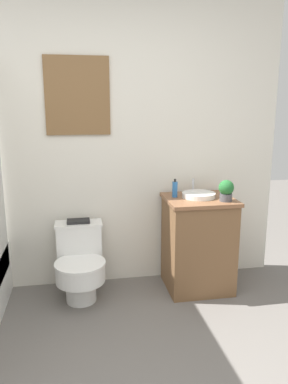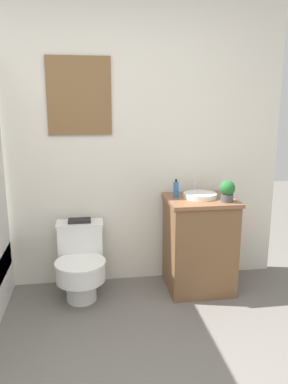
{
  "view_description": "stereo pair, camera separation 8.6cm",
  "coord_description": "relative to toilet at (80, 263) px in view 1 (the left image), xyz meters",
  "views": [
    {
      "loc": [
        -0.02,
        -1.3,
        1.56
      ],
      "look_at": [
        0.47,
        1.45,
        0.92
      ],
      "focal_mm": 35.0,
      "sensor_mm": 36.0,
      "label": 1
    },
    {
      "loc": [
        0.06,
        -1.31,
        1.56
      ],
      "look_at": [
        0.47,
        1.45,
        0.92
      ],
      "focal_mm": 35.0,
      "sensor_mm": 36.0,
      "label": 2
    }
  ],
  "objects": [
    {
      "name": "wall_back",
      "position": [
        0.03,
        0.31,
        0.95
      ],
      "size": [
        3.53,
        0.07,
        2.5
      ],
      "color": "silver",
      "rests_on": "ground_plane"
    },
    {
      "name": "sink",
      "position": [
        1.01,
        0.03,
        0.53
      ],
      "size": [
        0.28,
        0.32,
        0.13
      ],
      "color": "white",
      "rests_on": "vanity"
    },
    {
      "name": "vanity",
      "position": [
        1.01,
        0.01,
        0.1
      ],
      "size": [
        0.57,
        0.52,
        0.81
      ],
      "color": "brown",
      "rests_on": "ground_plane"
    },
    {
      "name": "book_on_tank",
      "position": [
        0.0,
        0.14,
        0.32
      ],
      "size": [
        0.19,
        0.11,
        0.02
      ],
      "color": "black",
      "rests_on": "toilet"
    },
    {
      "name": "toilet",
      "position": [
        0.0,
        0.0,
        0.0
      ],
      "size": [
        0.4,
        0.55,
        0.61
      ],
      "color": "white",
      "rests_on": "ground_plane"
    },
    {
      "name": "soap_bottle",
      "position": [
        0.81,
        0.07,
        0.57
      ],
      "size": [
        0.05,
        0.05,
        0.16
      ],
      "color": "#2D6BB2",
      "rests_on": "vanity"
    },
    {
      "name": "potted_plant",
      "position": [
        1.18,
        -0.14,
        0.6
      ],
      "size": [
        0.12,
        0.12,
        0.17
      ],
      "color": "#4C4C51",
      "rests_on": "vanity"
    }
  ]
}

